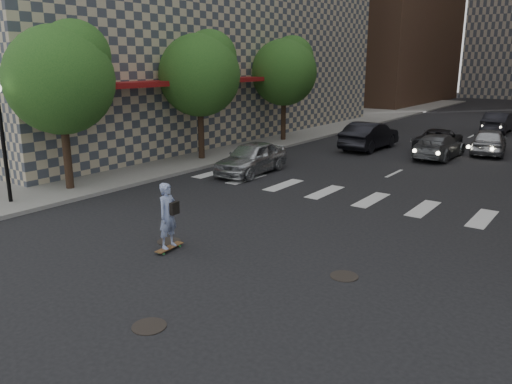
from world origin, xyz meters
TOP-DOWN VIEW (x-y plane):
  - ground at (0.00, 0.00)m, footprint 160.00×160.00m
  - sidewalk_left at (-14.50, 20.00)m, footprint 13.00×80.00m
  - lamppost at (-9.50, 0.50)m, footprint 0.36×0.36m
  - tree_a at (-9.45, 3.14)m, footprint 4.20×4.20m
  - tree_b at (-9.45, 11.14)m, footprint 4.20×4.20m
  - tree_c at (-9.45, 19.14)m, footprint 4.20×4.20m
  - manhole_a at (1.20, -2.50)m, footprint 0.70×0.70m
  - manhole_b at (-2.00, 1.20)m, footprint 0.70×0.70m
  - manhole_c at (3.30, 2.00)m, footprint 0.70×0.70m
  - skateboarder at (-1.48, 0.72)m, footprint 0.51×1.00m
  - silver_sedan at (-5.50, 10.06)m, footprint 2.09×4.53m
  - traffic_car_a at (-3.73, 19.62)m, footprint 1.83×5.01m
  - traffic_car_b at (0.50, 19.21)m, footprint 1.95×4.62m
  - traffic_car_c at (-0.09, 21.20)m, footprint 2.89×5.15m
  - traffic_car_d at (2.45, 22.15)m, footprint 2.35×4.59m
  - traffic_car_e at (1.06, 31.89)m, footprint 1.71×4.66m

SIDE VIEW (x-z plane):
  - ground at x=0.00m, z-range 0.00..0.00m
  - manhole_a at x=1.20m, z-range 0.00..0.02m
  - manhole_b at x=-2.00m, z-range 0.00..0.02m
  - manhole_c at x=3.30m, z-range 0.00..0.02m
  - sidewalk_left at x=-14.50m, z-range 0.00..0.15m
  - traffic_car_b at x=0.50m, z-range 0.00..1.33m
  - traffic_car_c at x=-0.09m, z-range 0.00..1.36m
  - traffic_car_d at x=2.45m, z-range 0.00..1.49m
  - silver_sedan at x=-5.50m, z-range 0.00..1.51m
  - traffic_car_e at x=1.06m, z-range 0.00..1.52m
  - traffic_car_a at x=-3.73m, z-range 0.00..1.64m
  - skateboarder at x=-1.48m, z-range 0.05..2.00m
  - lamppost at x=-9.50m, z-range 0.79..5.07m
  - tree_a at x=-9.45m, z-range 1.35..7.95m
  - tree_b at x=-9.45m, z-range 1.35..7.95m
  - tree_c at x=-9.45m, z-range 1.35..7.95m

